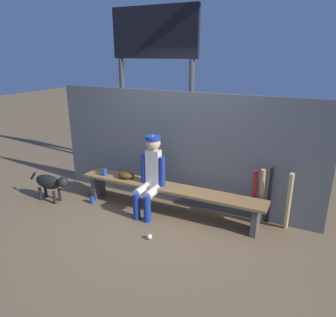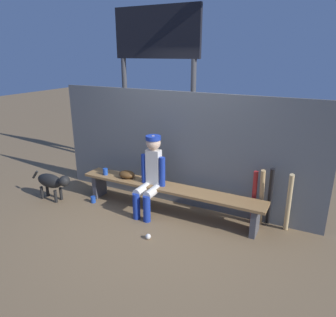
{
  "view_description": "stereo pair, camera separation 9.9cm",
  "coord_description": "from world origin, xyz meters",
  "px_view_note": "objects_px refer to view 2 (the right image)",
  "views": [
    {
      "loc": [
        1.93,
        -3.97,
        2.39
      ],
      "look_at": [
        0.0,
        0.0,
        0.9
      ],
      "focal_mm": 33.61,
      "sensor_mm": 36.0,
      "label": 1
    },
    {
      "loc": [
        2.02,
        -3.93,
        2.39
      ],
      "look_at": [
        0.0,
        0.0,
        0.9
      ],
      "focal_mm": 33.61,
      "sensor_mm": 36.0,
      "label": 2
    }
  ],
  "objects_px": {
    "baseball": "(148,236)",
    "cup_on_ground": "(93,199)",
    "player_seated": "(150,173)",
    "bat_aluminum_black": "(270,197)",
    "baseball_glove": "(127,174)",
    "dog": "(52,182)",
    "bat_wood_tan": "(261,198)",
    "bat_aluminum_red": "(254,198)",
    "bat_wood_natural": "(289,203)",
    "cup_on_bench": "(105,172)",
    "dugout_bench": "(168,192)",
    "scoreboard": "(159,53)"
  },
  "relations": [
    {
      "from": "bat_wood_natural",
      "to": "scoreboard",
      "type": "height_order",
      "value": "scoreboard"
    },
    {
      "from": "cup_on_bench",
      "to": "bat_wood_tan",
      "type": "bearing_deg",
      "value": 6.78
    },
    {
      "from": "player_seated",
      "to": "bat_wood_tan",
      "type": "relative_size",
      "value": 1.37
    },
    {
      "from": "player_seated",
      "to": "bat_wood_natural",
      "type": "bearing_deg",
      "value": 9.46
    },
    {
      "from": "player_seated",
      "to": "bat_wood_tan",
      "type": "distance_m",
      "value": 1.65
    },
    {
      "from": "player_seated",
      "to": "cup_on_bench",
      "type": "distance_m",
      "value": 0.92
    },
    {
      "from": "dugout_bench",
      "to": "baseball",
      "type": "relative_size",
      "value": 40.34
    },
    {
      "from": "bat_aluminum_black",
      "to": "cup_on_bench",
      "type": "height_order",
      "value": "bat_aluminum_black"
    },
    {
      "from": "dugout_bench",
      "to": "cup_on_bench",
      "type": "height_order",
      "value": "cup_on_bench"
    },
    {
      "from": "bat_wood_tan",
      "to": "scoreboard",
      "type": "distance_m",
      "value": 3.29
    },
    {
      "from": "dugout_bench",
      "to": "player_seated",
      "type": "relative_size",
      "value": 2.45
    },
    {
      "from": "cup_on_ground",
      "to": "scoreboard",
      "type": "bearing_deg",
      "value": 80.29
    },
    {
      "from": "baseball",
      "to": "cup_on_ground",
      "type": "xyz_separation_m",
      "value": [
        -1.38,
        0.52,
        0.02
      ]
    },
    {
      "from": "bat_wood_tan",
      "to": "bat_wood_natural",
      "type": "relative_size",
      "value": 0.96
    },
    {
      "from": "cup_on_ground",
      "to": "cup_on_bench",
      "type": "distance_m",
      "value": 0.51
    },
    {
      "from": "bat_wood_tan",
      "to": "baseball",
      "type": "height_order",
      "value": "bat_wood_tan"
    },
    {
      "from": "cup_on_bench",
      "to": "dugout_bench",
      "type": "bearing_deg",
      "value": 2.42
    },
    {
      "from": "baseball_glove",
      "to": "bat_wood_tan",
      "type": "distance_m",
      "value": 2.12
    },
    {
      "from": "player_seated",
      "to": "cup_on_bench",
      "type": "xyz_separation_m",
      "value": [
        -0.91,
        0.06,
        -0.15
      ]
    },
    {
      "from": "bat_aluminum_black",
      "to": "scoreboard",
      "type": "relative_size",
      "value": 0.27
    },
    {
      "from": "bat_wood_natural",
      "to": "dog",
      "type": "relative_size",
      "value": 1.1
    },
    {
      "from": "baseball",
      "to": "cup_on_ground",
      "type": "relative_size",
      "value": 0.67
    },
    {
      "from": "baseball",
      "to": "dog",
      "type": "xyz_separation_m",
      "value": [
        -2.04,
        0.3,
        0.3
      ]
    },
    {
      "from": "bat_aluminum_red",
      "to": "baseball",
      "type": "height_order",
      "value": "bat_aluminum_red"
    },
    {
      "from": "dugout_bench",
      "to": "bat_aluminum_red",
      "type": "bearing_deg",
      "value": 11.47
    },
    {
      "from": "bat_aluminum_black",
      "to": "cup_on_ground",
      "type": "bearing_deg",
      "value": -168.05
    },
    {
      "from": "bat_aluminum_red",
      "to": "bat_aluminum_black",
      "type": "relative_size",
      "value": 0.91
    },
    {
      "from": "baseball",
      "to": "cup_on_ground",
      "type": "bearing_deg",
      "value": 159.37
    },
    {
      "from": "baseball_glove",
      "to": "dog",
      "type": "distance_m",
      "value": 1.29
    },
    {
      "from": "baseball_glove",
      "to": "dog",
      "type": "bearing_deg",
      "value": -157.74
    },
    {
      "from": "dugout_bench",
      "to": "bat_wood_tan",
      "type": "relative_size",
      "value": 3.36
    },
    {
      "from": "player_seated",
      "to": "scoreboard",
      "type": "height_order",
      "value": "scoreboard"
    },
    {
      "from": "player_seated",
      "to": "baseball_glove",
      "type": "xyz_separation_m",
      "value": [
        -0.51,
        0.11,
        -0.15
      ]
    },
    {
      "from": "bat_aluminum_red",
      "to": "dog",
      "type": "height_order",
      "value": "bat_aluminum_red"
    },
    {
      "from": "bat_wood_tan",
      "to": "dog",
      "type": "distance_m",
      "value": 3.38
    },
    {
      "from": "player_seated",
      "to": "dog",
      "type": "bearing_deg",
      "value": -167.38
    },
    {
      "from": "bat_aluminum_red",
      "to": "cup_on_bench",
      "type": "xyz_separation_m",
      "value": [
        -2.4,
        -0.3,
        0.08
      ]
    },
    {
      "from": "player_seated",
      "to": "cup_on_ground",
      "type": "bearing_deg",
      "value": -171.35
    },
    {
      "from": "bat_aluminum_black",
      "to": "bat_aluminum_red",
      "type": "bearing_deg",
      "value": -163.34
    },
    {
      "from": "bat_wood_natural",
      "to": "player_seated",
      "type": "bearing_deg",
      "value": -170.54
    },
    {
      "from": "baseball_glove",
      "to": "dog",
      "type": "relative_size",
      "value": 0.33
    },
    {
      "from": "scoreboard",
      "to": "dog",
      "type": "bearing_deg",
      "value": -115.72
    },
    {
      "from": "bat_aluminum_red",
      "to": "bat_aluminum_black",
      "type": "height_order",
      "value": "bat_aluminum_black"
    },
    {
      "from": "bat_wood_natural",
      "to": "cup_on_ground",
      "type": "xyz_separation_m",
      "value": [
        -3.0,
        -0.48,
        -0.4
      ]
    },
    {
      "from": "bat_wood_tan",
      "to": "dog",
      "type": "bearing_deg",
      "value": -167.43
    },
    {
      "from": "player_seated",
      "to": "bat_aluminum_black",
      "type": "xyz_separation_m",
      "value": [
        1.71,
        0.42,
        -0.2
      ]
    },
    {
      "from": "bat_wood_tan",
      "to": "baseball",
      "type": "distance_m",
      "value": 1.67
    },
    {
      "from": "baseball_glove",
      "to": "bat_wood_natural",
      "type": "xyz_separation_m",
      "value": [
        2.48,
        0.22,
        -0.05
      ]
    },
    {
      "from": "baseball",
      "to": "player_seated",
      "type": "bearing_deg",
      "value": 117.18
    },
    {
      "from": "cup_on_ground",
      "to": "cup_on_bench",
      "type": "bearing_deg",
      "value": 59.9
    }
  ]
}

